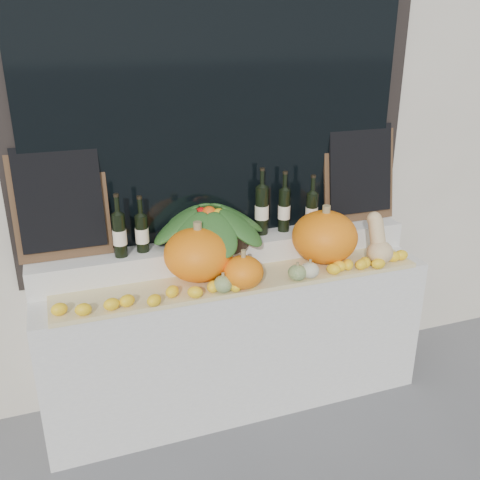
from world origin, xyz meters
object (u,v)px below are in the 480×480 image
pumpkin_left (198,254)px  pumpkin_right (325,237)px  wine_bottle_tall (262,210)px  butternut_squash (378,243)px  produce_bowl (209,225)px

pumpkin_left → pumpkin_right: 0.78m
pumpkin_left → wine_bottle_tall: bearing=24.8°
pumpkin_left → butternut_squash: 1.08m
pumpkin_left → wine_bottle_tall: wine_bottle_tall is taller
pumpkin_left → butternut_squash: bearing=-7.3°
pumpkin_right → butternut_squash: pumpkin_right is taller
produce_bowl → wine_bottle_tall: (0.34, 0.04, 0.04)m
pumpkin_left → produce_bowl: size_ratio=0.54×
wine_bottle_tall → pumpkin_right: bearing=-36.2°
pumpkin_right → butternut_squash: 0.32m
butternut_squash → wine_bottle_tall: (-0.61, 0.35, 0.17)m
produce_bowl → wine_bottle_tall: wine_bottle_tall is taller
butternut_squash → produce_bowl: bearing=161.8°
butternut_squash → pumpkin_left: bearing=172.7°
pumpkin_left → butternut_squash: size_ratio=1.31×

